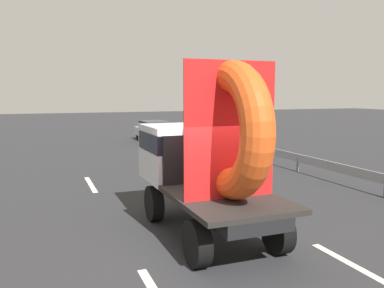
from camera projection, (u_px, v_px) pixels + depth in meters
ground_plane at (212, 245)px, 8.28m from camera, size 120.00×120.00×0.00m
flatbed_truck at (204, 155)px, 8.91m from camera, size 2.02×4.64×3.74m
distant_sedan at (155, 131)px, 26.01m from camera, size 1.76×4.11×1.34m
guardrail at (336, 168)px, 13.98m from camera, size 0.10×17.40×0.71m
lane_dash_left_far at (91, 184)px, 13.75m from camera, size 0.16×2.47×0.01m
lane_dash_right_near at (355, 266)px, 7.24m from camera, size 0.16×2.24×0.01m
lane_dash_right_far at (187, 175)px, 15.37m from camera, size 0.16×2.65×0.01m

